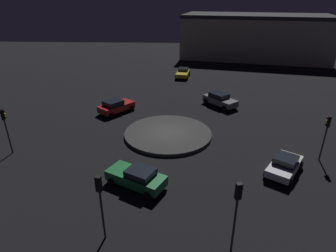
# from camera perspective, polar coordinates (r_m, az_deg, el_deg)

# --- Properties ---
(ground_plane) EXTENTS (114.85, 114.85, 0.00)m
(ground_plane) POSITION_cam_1_polar(r_m,az_deg,el_deg) (27.65, -0.00, -1.85)
(ground_plane) COLOR black
(roundabout_island) EXTENTS (8.46, 8.46, 0.33)m
(roundabout_island) POSITION_cam_1_polar(r_m,az_deg,el_deg) (27.57, -0.00, -1.54)
(roundabout_island) COLOR #383838
(roundabout_island) RESTS_ON ground_plane
(car_grey) EXTENTS (4.47, 4.14, 1.61)m
(car_grey) POSITION_cam_1_polar(r_m,az_deg,el_deg) (35.19, 10.41, 5.28)
(car_grey) COLOR slate
(car_grey) RESTS_ON ground_plane
(car_red) EXTENTS (4.35, 4.09, 1.56)m
(car_red) POSITION_cam_1_polar(r_m,az_deg,el_deg) (33.20, -10.48, 3.96)
(car_red) COLOR red
(car_red) RESTS_ON ground_plane
(car_green) EXTENTS (3.53, 4.62, 1.49)m
(car_green) POSITION_cam_1_polar(r_m,az_deg,el_deg) (20.45, -6.31, -10.19)
(car_green) COLOR #1E7238
(car_green) RESTS_ON ground_plane
(car_yellow) EXTENTS (4.23, 2.54, 1.39)m
(car_yellow) POSITION_cam_1_polar(r_m,az_deg,el_deg) (47.41, 3.02, 10.64)
(car_yellow) COLOR gold
(car_yellow) RESTS_ON ground_plane
(car_white) EXTENTS (4.15, 3.63, 1.41)m
(car_white) POSITION_cam_1_polar(r_m,az_deg,el_deg) (23.45, 22.45, -7.26)
(car_white) COLOR white
(car_white) RESTS_ON ground_plane
(traffic_light_west) EXTENTS (0.38, 0.34, 4.16)m
(traffic_light_west) POSITION_cam_1_polar(r_m,az_deg,el_deg) (15.63, -13.49, -13.44)
(traffic_light_west) COLOR #2D2D2D
(traffic_light_west) RESTS_ON ground_plane
(traffic_light_west_near) EXTENTS (0.39, 0.35, 4.38)m
(traffic_light_west_near) POSITION_cam_1_polar(r_m,az_deg,el_deg) (14.85, 13.65, -15.10)
(traffic_light_west_near) COLOR #2D2D2D
(traffic_light_west_near) RESTS_ON ground_plane
(traffic_light_south) EXTENTS (0.35, 0.39, 3.94)m
(traffic_light_south) POSITION_cam_1_polar(r_m,az_deg,el_deg) (25.62, 29.30, -0.59)
(traffic_light_south) COLOR #2D2D2D
(traffic_light_south) RESTS_ON ground_plane
(traffic_light_north) EXTENTS (0.35, 0.39, 4.06)m
(traffic_light_north) POSITION_cam_1_polar(r_m,az_deg,el_deg) (26.94, -29.98, 0.62)
(traffic_light_north) COLOR #2D2D2D
(traffic_light_north) RESTS_ON ground_plane
(store_building) EXTENTS (18.81, 31.30, 8.79)m
(store_building) POSITION_cam_1_polar(r_m,az_deg,el_deg) (64.98, 16.97, 16.87)
(store_building) COLOR #B7B299
(store_building) RESTS_ON ground_plane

